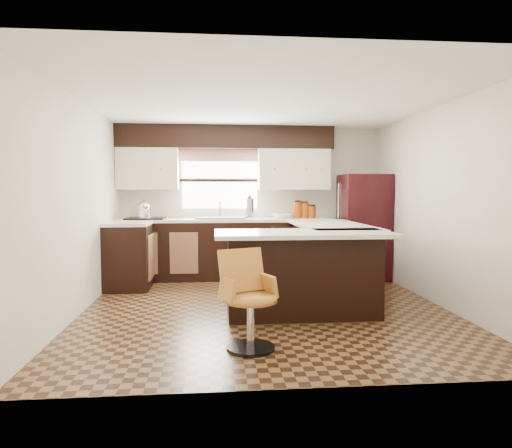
{
  "coord_description": "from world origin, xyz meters",
  "views": [
    {
      "loc": [
        -0.59,
        -5.26,
        1.39
      ],
      "look_at": [
        -0.07,
        0.45,
        0.96
      ],
      "focal_mm": 32.0,
      "sensor_mm": 36.0,
      "label": 1
    }
  ],
  "objects": [
    {
      "name": "floor",
      "position": [
        0.0,
        0.0,
        0.0
      ],
      "size": [
        4.4,
        4.4,
        0.0
      ],
      "primitive_type": "plane",
      "color": "#49301A",
      "rests_on": "ground"
    },
    {
      "name": "ceiling",
      "position": [
        0.0,
        0.0,
        2.4
      ],
      "size": [
        4.4,
        4.4,
        0.0
      ],
      "primitive_type": "plane",
      "rotation": [
        3.14,
        0.0,
        0.0
      ],
      "color": "silver",
      "rests_on": "wall_back"
    },
    {
      "name": "wall_back",
      "position": [
        0.0,
        2.2,
        1.2
      ],
      "size": [
        4.4,
        0.0,
        4.4
      ],
      "primitive_type": "plane",
      "rotation": [
        1.57,
        0.0,
        0.0
      ],
      "color": "beige",
      "rests_on": "floor"
    },
    {
      "name": "wall_front",
      "position": [
        0.0,
        -2.2,
        1.2
      ],
      "size": [
        4.4,
        0.0,
        4.4
      ],
      "primitive_type": "plane",
      "rotation": [
        -1.57,
        0.0,
        0.0
      ],
      "color": "beige",
      "rests_on": "floor"
    },
    {
      "name": "wall_left",
      "position": [
        -2.1,
        0.0,
        1.2
      ],
      "size": [
        0.0,
        4.4,
        4.4
      ],
      "primitive_type": "plane",
      "rotation": [
        1.57,
        0.0,
        1.57
      ],
      "color": "beige",
      "rests_on": "floor"
    },
    {
      "name": "wall_right",
      "position": [
        2.1,
        0.0,
        1.2
      ],
      "size": [
        0.0,
        4.4,
        4.4
      ],
      "primitive_type": "plane",
      "rotation": [
        1.57,
        0.0,
        -1.57
      ],
      "color": "beige",
      "rests_on": "floor"
    },
    {
      "name": "base_cab_back",
      "position": [
        -0.45,
        1.9,
        0.45
      ],
      "size": [
        3.3,
        0.6,
        0.9
      ],
      "primitive_type": "cube",
      "color": "black",
      "rests_on": "floor"
    },
    {
      "name": "base_cab_left",
      "position": [
        -1.8,
        1.25,
        0.45
      ],
      "size": [
        0.6,
        0.7,
        0.9
      ],
      "primitive_type": "cube",
      "color": "black",
      "rests_on": "floor"
    },
    {
      "name": "counter_back",
      "position": [
        -0.45,
        1.9,
        0.92
      ],
      "size": [
        3.3,
        0.6,
        0.04
      ],
      "primitive_type": "cube",
      "color": "silver",
      "rests_on": "base_cab_back"
    },
    {
      "name": "counter_left",
      "position": [
        -1.8,
        1.25,
        0.92
      ],
      "size": [
        0.6,
        0.7,
        0.04
      ],
      "primitive_type": "cube",
      "color": "silver",
      "rests_on": "base_cab_left"
    },
    {
      "name": "soffit",
      "position": [
        -0.4,
        2.03,
        2.22
      ],
      "size": [
        3.4,
        0.35,
        0.36
      ],
      "primitive_type": "cube",
      "color": "black",
      "rests_on": "wall_back"
    },
    {
      "name": "upper_cab_left",
      "position": [
        -1.62,
        2.03,
        1.72
      ],
      "size": [
        0.94,
        0.35,
        0.64
      ],
      "primitive_type": "cube",
      "color": "beige",
      "rests_on": "wall_back"
    },
    {
      "name": "upper_cab_right",
      "position": [
        0.68,
        2.03,
        1.72
      ],
      "size": [
        1.14,
        0.35,
        0.64
      ],
      "primitive_type": "cube",
      "color": "beige",
      "rests_on": "wall_back"
    },
    {
      "name": "window_pane",
      "position": [
        -0.5,
        2.18,
        1.55
      ],
      "size": [
        1.2,
        0.02,
        0.9
      ],
      "primitive_type": "cube",
      "color": "white",
      "rests_on": "wall_back"
    },
    {
      "name": "valance",
      "position": [
        -0.5,
        2.14,
        1.94
      ],
      "size": [
        1.3,
        0.06,
        0.18
      ],
      "primitive_type": "cube",
      "color": "#D19B93",
      "rests_on": "wall_back"
    },
    {
      "name": "sink",
      "position": [
        -0.5,
        1.88,
        0.96
      ],
      "size": [
        0.75,
        0.45,
        0.03
      ],
      "primitive_type": "cube",
      "color": "#B2B2B7",
      "rests_on": "counter_back"
    },
    {
      "name": "dishwasher",
      "position": [
        0.55,
        1.61,
        0.43
      ],
      "size": [
        0.58,
        0.03,
        0.78
      ],
      "primitive_type": "cube",
      "color": "black",
      "rests_on": "floor"
    },
    {
      "name": "cooktop",
      "position": [
        -1.65,
        1.88,
        0.96
      ],
      "size": [
        0.58,
        0.5,
        0.02
      ],
      "primitive_type": "cube",
      "color": "black",
      "rests_on": "counter_back"
    },
    {
      "name": "peninsula_long",
      "position": [
        0.9,
        0.62,
        0.45
      ],
      "size": [
        0.6,
        1.95,
        0.9
      ],
      "primitive_type": "cube",
      "color": "black",
      "rests_on": "floor"
    },
    {
      "name": "peninsula_return",
      "position": [
        0.38,
        -0.35,
        0.45
      ],
      "size": [
        1.65,
        0.6,
        0.9
      ],
      "primitive_type": "cube",
      "color": "black",
      "rests_on": "floor"
    },
    {
      "name": "counter_pen_long",
      "position": [
        0.95,
        0.62,
        0.92
      ],
      "size": [
        0.84,
        1.95,
        0.04
      ],
      "primitive_type": "cube",
      "color": "silver",
      "rests_on": "peninsula_long"
    },
    {
      "name": "counter_pen_return",
      "position": [
        0.35,
        -0.44,
        0.92
      ],
      "size": [
        1.89,
        0.84,
        0.04
      ],
      "primitive_type": "cube",
      "color": "silver",
      "rests_on": "peninsula_return"
    },
    {
      "name": "refrigerator",
      "position": [
        1.73,
        1.66,
        0.82
      ],
      "size": [
        0.7,
        0.67,
        1.63
      ],
      "primitive_type": "cube",
      "color": "black",
      "rests_on": "floor"
    },
    {
      "name": "bar_chair",
      "position": [
        -0.28,
        -1.38,
        0.43
      ],
      "size": [
        0.61,
        0.61,
        0.87
      ],
      "primitive_type": null,
      "rotation": [
        0.0,
        0.0,
        0.41
      ],
      "color": "#C1792A",
      "rests_on": "floor"
    },
    {
      "name": "kettle",
      "position": [
        -1.67,
        1.88,
        1.11
      ],
      "size": [
        0.2,
        0.2,
        0.27
      ],
      "primitive_type": null,
      "color": "silver",
      "rests_on": "cooktop"
    },
    {
      "name": "percolator",
      "position": [
        -0.04,
        1.9,
        1.11
      ],
      "size": [
        0.14,
        0.14,
        0.32
      ],
      "primitive_type": "cylinder",
      "color": "silver",
      "rests_on": "counter_back"
    },
    {
      "name": "mixing_bowl",
      "position": [
        0.47,
        1.9,
        0.98
      ],
      "size": [
        0.38,
        0.38,
        0.07
      ],
      "primitive_type": "imported",
      "rotation": [
        0.0,
        0.0,
        0.41
      ],
      "color": "white",
      "rests_on": "counter_back"
    },
    {
      "name": "canister_large",
      "position": [
        0.72,
        1.92,
        1.07
      ],
      "size": [
        0.14,
        0.14,
        0.25
      ],
      "primitive_type": "cylinder",
      "color": "#893508",
      "rests_on": "counter_back"
    },
    {
      "name": "canister_med",
      "position": [
        0.85,
        1.92,
        1.06
      ],
      "size": [
        0.13,
        0.13,
        0.24
      ],
      "primitive_type": "cylinder",
      "color": "#893508",
      "rests_on": "counter_back"
    },
    {
      "name": "canister_small",
      "position": [
        0.96,
        1.92,
        1.04
      ],
      "size": [
        0.14,
        0.14,
        0.19
      ],
      "primitive_type": "cylinder",
      "color": "#893508",
      "rests_on": "counter_back"
    }
  ]
}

